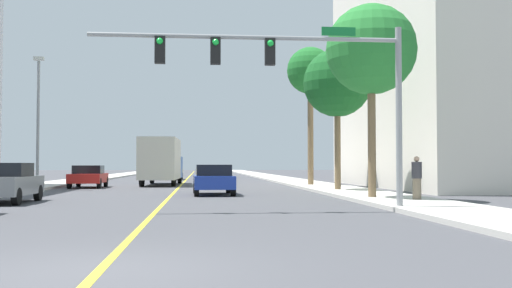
{
  "coord_description": "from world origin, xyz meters",
  "views": [
    {
      "loc": [
        1.4,
        -8.3,
        1.48
      ],
      "look_at": [
        4.22,
        21.6,
        2.52
      ],
      "focal_mm": 40.95,
      "sensor_mm": 36.0,
      "label": 1
    }
  ],
  "objects_px": {
    "traffic_signal_mast": "(293,70)",
    "car_blue": "(213,179)",
    "palm_near": "(371,50)",
    "car_yellow": "(172,172)",
    "palm_far": "(310,73)",
    "car_red": "(88,176)",
    "pedestrian": "(417,178)",
    "car_gray": "(5,183)",
    "delivery_truck": "(161,161)",
    "palm_mid": "(337,84)",
    "street_lamp": "(38,115)"
  },
  "relations": [
    {
      "from": "traffic_signal_mast",
      "to": "car_blue",
      "type": "xyz_separation_m",
      "value": [
        -2.28,
        10.15,
        -3.71
      ]
    },
    {
      "from": "palm_near",
      "to": "car_yellow",
      "type": "relative_size",
      "value": 1.85
    },
    {
      "from": "palm_far",
      "to": "car_red",
      "type": "bearing_deg",
      "value": -179.46
    },
    {
      "from": "palm_far",
      "to": "pedestrian",
      "type": "distance_m",
      "value": 17.6
    },
    {
      "from": "palm_near",
      "to": "car_gray",
      "type": "distance_m",
      "value": 15.29
    },
    {
      "from": "car_red",
      "to": "delivery_truck",
      "type": "bearing_deg",
      "value": -138.78
    },
    {
      "from": "car_blue",
      "to": "car_red",
      "type": "relative_size",
      "value": 1.01
    },
    {
      "from": "traffic_signal_mast",
      "to": "palm_mid",
      "type": "height_order",
      "value": "palm_mid"
    },
    {
      "from": "car_gray",
      "to": "pedestrian",
      "type": "xyz_separation_m",
      "value": [
        15.5,
        -1.65,
        0.18
      ]
    },
    {
      "from": "palm_mid",
      "to": "car_blue",
      "type": "relative_size",
      "value": 1.75
    },
    {
      "from": "street_lamp",
      "to": "palm_mid",
      "type": "bearing_deg",
      "value": -12.52
    },
    {
      "from": "traffic_signal_mast",
      "to": "palm_far",
      "type": "xyz_separation_m",
      "value": [
        4.26,
        19.45,
        3.03
      ]
    },
    {
      "from": "car_yellow",
      "to": "car_gray",
      "type": "xyz_separation_m",
      "value": [
        -4.64,
        -33.06,
        0.05
      ]
    },
    {
      "from": "palm_far",
      "to": "pedestrian",
      "type": "xyz_separation_m",
      "value": [
        0.95,
        -16.32,
        -6.54
      ]
    },
    {
      "from": "car_blue",
      "to": "car_gray",
      "type": "xyz_separation_m",
      "value": [
        -8.01,
        -5.36,
        0.02
      ]
    },
    {
      "from": "car_yellow",
      "to": "palm_far",
      "type": "bearing_deg",
      "value": -59.22
    },
    {
      "from": "palm_far",
      "to": "pedestrian",
      "type": "relative_size",
      "value": 5.55
    },
    {
      "from": "palm_far",
      "to": "car_yellow",
      "type": "relative_size",
      "value": 2.13
    },
    {
      "from": "street_lamp",
      "to": "car_gray",
      "type": "height_order",
      "value": "street_lamp"
    },
    {
      "from": "palm_near",
      "to": "car_gray",
      "type": "bearing_deg",
      "value": -179.31
    },
    {
      "from": "palm_mid",
      "to": "delivery_truck",
      "type": "height_order",
      "value": "palm_mid"
    },
    {
      "from": "pedestrian",
      "to": "street_lamp",
      "type": "bearing_deg",
      "value": -174.56
    },
    {
      "from": "traffic_signal_mast",
      "to": "pedestrian",
      "type": "xyz_separation_m",
      "value": [
        5.21,
        3.14,
        -3.51
      ]
    },
    {
      "from": "palm_near",
      "to": "palm_far",
      "type": "relative_size",
      "value": 0.87
    },
    {
      "from": "car_yellow",
      "to": "palm_mid",
      "type": "bearing_deg",
      "value": -66.25
    },
    {
      "from": "car_blue",
      "to": "car_red",
      "type": "bearing_deg",
      "value": 128.28
    },
    {
      "from": "car_yellow",
      "to": "pedestrian",
      "type": "xyz_separation_m",
      "value": [
        10.86,
        -34.71,
        0.23
      ]
    },
    {
      "from": "palm_mid",
      "to": "pedestrian",
      "type": "xyz_separation_m",
      "value": [
        0.87,
        -9.07,
        -4.8
      ]
    },
    {
      "from": "car_gray",
      "to": "car_yellow",
      "type": "bearing_deg",
      "value": -98.24
    },
    {
      "from": "palm_mid",
      "to": "palm_far",
      "type": "height_order",
      "value": "palm_far"
    },
    {
      "from": "palm_mid",
      "to": "delivery_truck",
      "type": "relative_size",
      "value": 0.83
    },
    {
      "from": "car_red",
      "to": "car_gray",
      "type": "distance_m",
      "value": 14.54
    },
    {
      "from": "pedestrian",
      "to": "car_red",
      "type": "bearing_deg",
      "value": 174.82
    },
    {
      "from": "palm_near",
      "to": "palm_mid",
      "type": "relative_size",
      "value": 1.05
    },
    {
      "from": "car_red",
      "to": "palm_near",
      "type": "bearing_deg",
      "value": 132.38
    },
    {
      "from": "pedestrian",
      "to": "palm_near",
      "type": "bearing_deg",
      "value": 164.59
    },
    {
      "from": "traffic_signal_mast",
      "to": "street_lamp",
      "type": "distance_m",
      "value": 19.94
    },
    {
      "from": "palm_mid",
      "to": "car_gray",
      "type": "height_order",
      "value": "palm_mid"
    },
    {
      "from": "car_red",
      "to": "pedestrian",
      "type": "xyz_separation_m",
      "value": [
        15.12,
        -16.18,
        0.23
      ]
    },
    {
      "from": "car_blue",
      "to": "delivery_truck",
      "type": "bearing_deg",
      "value": 102.89
    },
    {
      "from": "palm_near",
      "to": "palm_far",
      "type": "height_order",
      "value": "palm_far"
    },
    {
      "from": "palm_far",
      "to": "car_yellow",
      "type": "xyz_separation_m",
      "value": [
        -9.91,
        18.39,
        -6.77
      ]
    },
    {
      "from": "palm_mid",
      "to": "car_red",
      "type": "height_order",
      "value": "palm_mid"
    },
    {
      "from": "car_blue",
      "to": "street_lamp",
      "type": "bearing_deg",
      "value": 148.34
    },
    {
      "from": "traffic_signal_mast",
      "to": "delivery_truck",
      "type": "height_order",
      "value": "traffic_signal_mast"
    },
    {
      "from": "traffic_signal_mast",
      "to": "car_yellow",
      "type": "relative_size",
      "value": 2.34
    },
    {
      "from": "car_red",
      "to": "car_gray",
      "type": "height_order",
      "value": "car_gray"
    },
    {
      "from": "palm_mid",
      "to": "car_red",
      "type": "relative_size",
      "value": 1.76
    },
    {
      "from": "street_lamp",
      "to": "car_blue",
      "type": "bearing_deg",
      "value": -30.17
    },
    {
      "from": "car_blue",
      "to": "car_yellow",
      "type": "distance_m",
      "value": 27.9
    }
  ]
}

